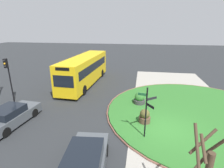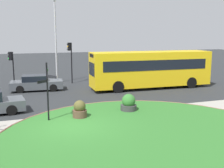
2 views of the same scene
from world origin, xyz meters
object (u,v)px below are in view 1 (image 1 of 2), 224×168
(signpost_directional, at_px, (147,110))
(planter_near_signpost, at_px, (139,99))
(car_near_lane, at_px, (85,164))
(car_trailing, at_px, (10,116))
(traffic_light_near, at_px, (8,71))
(bus_yellow, at_px, (85,69))
(planter_kerbside, at_px, (145,117))

(signpost_directional, height_order, planter_near_signpost, signpost_directional)
(car_near_lane, relative_size, car_trailing, 1.01)
(car_near_lane, bearing_deg, signpost_directional, -44.34)
(signpost_directional, distance_m, traffic_light_near, 12.44)
(planter_near_signpost, bearing_deg, car_near_lane, 164.76)
(bus_yellow, xyz_separation_m, car_near_lane, (-13.37, -4.26, -1.09))
(signpost_directional, height_order, car_trailing, signpost_directional)
(bus_yellow, xyz_separation_m, traffic_light_near, (-6.37, 4.86, 1.17))
(signpost_directional, bearing_deg, car_near_lane, 141.32)
(car_near_lane, distance_m, planter_near_signpost, 8.76)
(traffic_light_near, height_order, planter_kerbside, traffic_light_near)
(planter_near_signpost, height_order, planter_kerbside, planter_near_signpost)
(car_near_lane, height_order, traffic_light_near, traffic_light_near)
(signpost_directional, xyz_separation_m, car_near_lane, (-3.44, 2.75, -1.24))
(bus_yellow, relative_size, traffic_light_near, 2.74)
(car_near_lane, bearing_deg, planter_kerbside, -33.35)
(signpost_directional, xyz_separation_m, traffic_light_near, (3.56, 11.88, 1.02))
(planter_near_signpost, bearing_deg, traffic_light_near, 97.21)
(bus_yellow, bearing_deg, traffic_light_near, -34.94)
(car_near_lane, relative_size, planter_kerbside, 4.17)
(bus_yellow, height_order, car_near_lane, bus_yellow)
(traffic_light_near, distance_m, planter_kerbside, 12.24)
(car_trailing, xyz_separation_m, planter_near_signpost, (4.96, -8.85, -0.12))
(signpost_directional, xyz_separation_m, car_trailing, (0.05, 9.30, -1.28))
(planter_kerbside, bearing_deg, car_trailing, 100.48)
(traffic_light_near, bearing_deg, signpost_directional, 66.13)
(signpost_directional, xyz_separation_m, planter_near_signpost, (5.01, 0.45, -1.41))
(signpost_directional, xyz_separation_m, planter_kerbside, (1.77, 0.02, -1.42))
(traffic_light_near, xyz_separation_m, planter_kerbside, (-1.79, -11.85, -2.44))
(bus_yellow, bearing_deg, planter_kerbside, 42.98)
(car_near_lane, relative_size, traffic_light_near, 1.13)
(signpost_directional, distance_m, car_trailing, 9.39)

